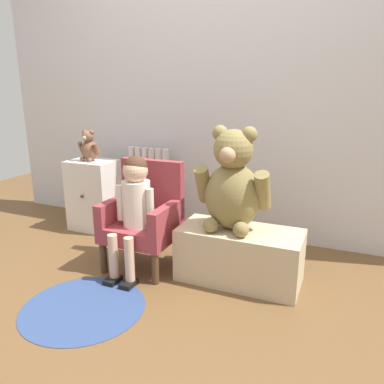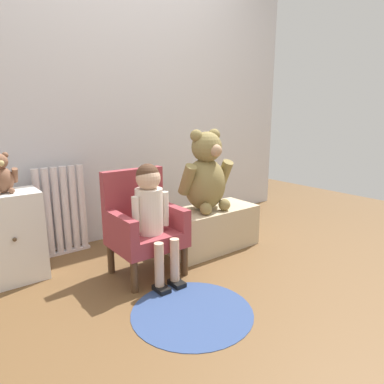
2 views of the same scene
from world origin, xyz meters
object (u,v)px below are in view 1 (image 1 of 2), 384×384
object	(u,v)px
child_armchair	(144,216)
small_teddy_bear	(89,147)
low_bench	(239,255)
child_figure	(134,198)
floor_rug	(84,307)
small_dresser	(94,195)
radiator	(149,188)
large_teddy_bear	(233,185)

from	to	relation	value
child_armchair	small_teddy_bear	distance (m)	0.88
child_armchair	low_bench	xyz separation A→B (m)	(0.62, 0.04, -0.17)
child_figure	floor_rug	world-z (taller)	child_figure
small_dresser	floor_rug	xyz separation A→B (m)	(0.66, -0.98, -0.28)
radiator	small_teddy_bear	world-z (taller)	small_teddy_bear
child_figure	large_teddy_bear	xyz separation A→B (m)	(0.56, 0.15, 0.10)
radiator	floor_rug	size ratio (longest dim) A/B	1.01
child_armchair	floor_rug	size ratio (longest dim) A/B	1.04
radiator	large_teddy_bear	distance (m)	1.09
radiator	small_dresser	distance (m)	0.45
small_dresser	large_teddy_bear	size ratio (longest dim) A/B	0.95
low_bench	child_figure	bearing A→B (deg)	-166.80
child_armchair	floor_rug	world-z (taller)	child_armchair
low_bench	floor_rug	xyz separation A→B (m)	(-0.66, -0.61, -0.16)
low_bench	large_teddy_bear	bearing A→B (deg)	174.25
low_bench	small_teddy_bear	distance (m)	1.46
small_dresser	low_bench	world-z (taller)	small_dresser
large_teddy_bear	child_figure	bearing A→B (deg)	-164.97
large_teddy_bear	low_bench	bearing A→B (deg)	-5.75
radiator	child_armchair	distance (m)	0.70
small_dresser	small_teddy_bear	bearing A→B (deg)	-123.92
child_armchair	low_bench	size ratio (longest dim) A/B	0.94
small_dresser	child_figure	world-z (taller)	child_figure
large_teddy_bear	small_teddy_bear	world-z (taller)	large_teddy_bear
large_teddy_bear	floor_rug	world-z (taller)	large_teddy_bear
child_figure	floor_rug	xyz separation A→B (m)	(-0.04, -0.47, -0.47)
child_figure	small_teddy_bear	bearing A→B (deg)	144.75
small_dresser	large_teddy_bear	distance (m)	1.35
radiator	child_armchair	world-z (taller)	child_armchair
child_armchair	radiator	bearing A→B (deg)	117.02
child_armchair	large_teddy_bear	bearing A→B (deg)	4.17
child_armchair	small_teddy_bear	xyz separation A→B (m)	(-0.71, 0.39, 0.34)
small_dresser	small_teddy_bear	xyz separation A→B (m)	(-0.01, -0.01, 0.39)
child_figure	floor_rug	bearing A→B (deg)	-95.45
low_bench	small_teddy_bear	bearing A→B (deg)	164.96
child_figure	small_teddy_bear	xyz separation A→B (m)	(-0.71, 0.50, 0.19)
small_dresser	floor_rug	bearing A→B (deg)	-56.06
radiator	floor_rug	bearing A→B (deg)	-77.14
low_bench	large_teddy_bear	xyz separation A→B (m)	(-0.06, 0.01, 0.42)
large_teddy_bear	small_dresser	bearing A→B (deg)	164.07
large_teddy_bear	child_armchair	bearing A→B (deg)	-175.83
child_armchair	child_figure	world-z (taller)	child_figure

